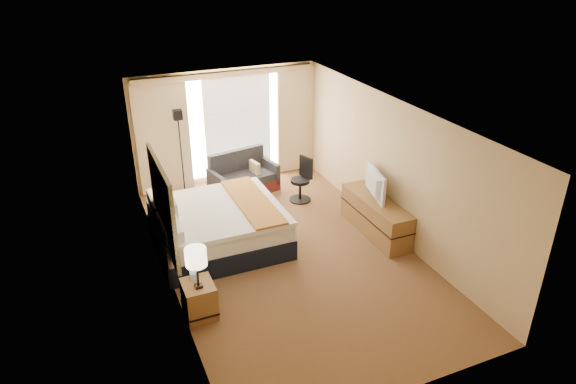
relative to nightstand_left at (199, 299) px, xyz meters
name	(u,v)px	position (x,y,z in m)	size (l,w,h in m)	color
floor	(287,253)	(1.87, 1.05, -0.28)	(4.20, 7.00, 0.02)	#592319
ceiling	(287,114)	(1.87, 1.05, 2.33)	(4.20, 7.00, 0.02)	silver
wall_back	(226,126)	(1.87, 4.55, 1.02)	(4.20, 0.02, 2.60)	tan
wall_front	(408,310)	(1.87, -2.45, 1.02)	(4.20, 0.02, 2.60)	tan
wall_left	(163,211)	(-0.23, 1.05, 1.02)	(0.02, 7.00, 2.60)	tan
wall_right	(392,168)	(3.97, 1.05, 1.02)	(0.02, 7.00, 2.60)	tan
headboard	(163,206)	(-0.19, 1.25, 1.01)	(0.06, 1.85, 1.50)	black
nightstand_left	(199,299)	(0.00, 0.00, 0.00)	(0.45, 0.52, 0.55)	olive
nightstand_right	(166,223)	(0.00, 2.50, 0.00)	(0.45, 0.52, 0.55)	olive
media_dresser	(376,216)	(3.70, 1.05, 0.07)	(0.50, 1.80, 0.70)	olive
window	(237,125)	(2.12, 4.52, 1.04)	(2.30, 0.02, 2.30)	white
curtains	(227,123)	(1.87, 4.44, 1.13)	(4.12, 0.19, 2.56)	beige
bed	(218,226)	(0.81, 1.78, 0.13)	(2.25, 2.06, 1.09)	black
loveseat	(243,179)	(1.97, 3.79, 0.02)	(1.57, 1.04, 0.90)	#591D19
floor_lamp	(180,136)	(0.72, 4.12, 1.10)	(0.25, 0.25, 1.94)	black
desk_chair	(302,181)	(3.00, 2.89, 0.15)	(0.48, 0.47, 0.96)	black
lamp_left	(196,258)	(-0.01, -0.08, 0.78)	(0.31, 0.31, 0.65)	black
lamp_right	(161,189)	(-0.02, 2.48, 0.72)	(0.27, 0.27, 0.58)	black
tissue_box	(194,275)	(-0.01, 0.17, 0.33)	(0.12, 0.12, 0.11)	#92BBE2
telephone	(166,211)	(0.00, 2.37, 0.31)	(0.20, 0.16, 0.08)	black
television	(371,183)	(3.65, 1.23, 0.70)	(0.97, 0.13, 0.56)	black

